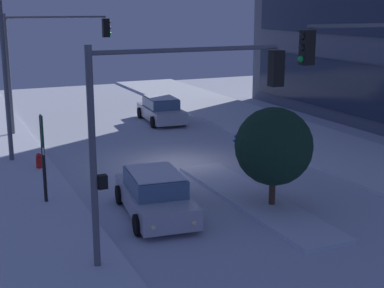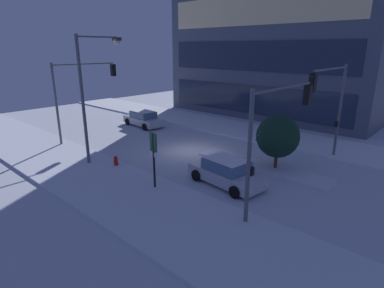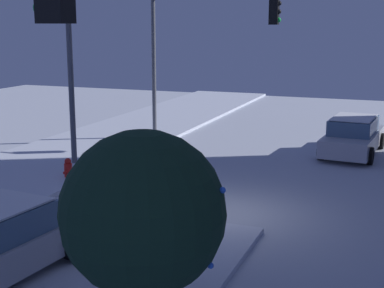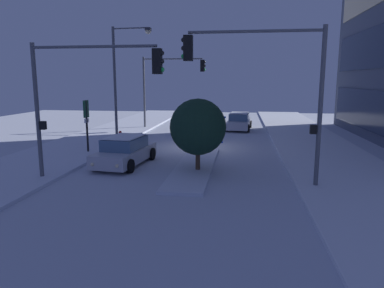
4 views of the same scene
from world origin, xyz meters
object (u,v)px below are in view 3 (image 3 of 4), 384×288
car_far (353,136)px  decorated_tree_median (143,213)px  fire_hydrant (68,170)px  traffic_light_corner_far_right (321,89)px  traffic_light_corner_near_left (202,38)px  street_lamp_arched (87,18)px

car_far → decorated_tree_median: decorated_tree_median is taller
car_far → fire_hydrant: bearing=136.3°
traffic_light_corner_far_right → decorated_tree_median: (-1.85, -2.91, -2.25)m
traffic_light_corner_near_left → decorated_tree_median: bearing=-73.4°
street_lamp_arched → decorated_tree_median: bearing=-50.8°
car_far → traffic_light_corner_far_right: bearing=-171.8°
street_lamp_arched → fire_hydrant: 5.20m
car_far → street_lamp_arched: size_ratio=0.58×
car_far → decorated_tree_median: 15.39m
car_far → traffic_light_corner_near_left: size_ratio=0.75×
fire_hydrant → decorated_tree_median: 10.30m
decorated_tree_median → street_lamp_arched: bearing=-145.0°
traffic_light_corner_near_left → fire_hydrant: (7.16, -2.06, -4.12)m
traffic_light_corner_far_right → traffic_light_corner_near_left: 18.33m
car_far → street_lamp_arched: 11.19m
traffic_light_corner_near_left → street_lamp_arched: bearing=-111.8°
traffic_light_corner_far_right → street_lamp_arched: 14.85m
traffic_light_corner_far_right → fire_hydrant: size_ratio=8.28×
traffic_light_corner_near_left → traffic_light_corner_far_right: bearing=-66.3°
car_far → traffic_light_corner_far_right: 17.50m
decorated_tree_median → fire_hydrant: bearing=-140.0°
decorated_tree_median → traffic_light_corner_near_left: bearing=-163.4°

